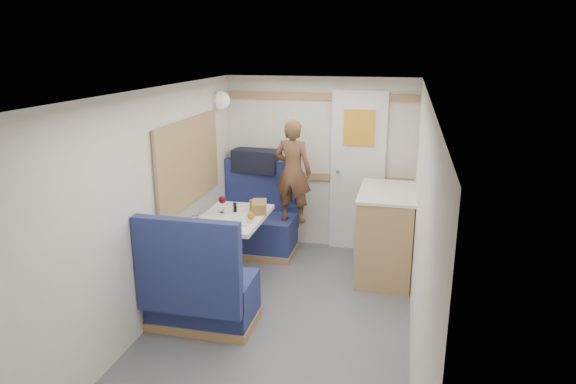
% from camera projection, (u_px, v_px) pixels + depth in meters
% --- Properties ---
extents(floor, '(4.50, 4.50, 0.00)m').
position_uv_depth(floor, '(271.00, 345.00, 4.15)').
color(floor, '#515156').
rests_on(floor, ground).
extents(ceiling, '(4.50, 4.50, 0.00)m').
position_uv_depth(ceiling, '(268.00, 95.00, 3.60)').
color(ceiling, silver).
rests_on(ceiling, wall_back).
extents(wall_back, '(2.20, 0.02, 2.00)m').
position_uv_depth(wall_back, '(319.00, 164.00, 5.98)').
color(wall_back, silver).
rests_on(wall_back, floor).
extents(wall_left, '(0.02, 4.50, 2.00)m').
position_uv_depth(wall_left, '(137.00, 218.00, 4.11)').
color(wall_left, silver).
rests_on(wall_left, floor).
extents(wall_right, '(0.02, 4.50, 2.00)m').
position_uv_depth(wall_right, '(419.00, 241.00, 3.64)').
color(wall_right, silver).
rests_on(wall_right, floor).
extents(oak_trim_low, '(2.15, 0.02, 0.08)m').
position_uv_depth(oak_trim_low, '(319.00, 177.00, 6.01)').
color(oak_trim_low, olive).
rests_on(oak_trim_low, wall_back).
extents(oak_trim_high, '(2.15, 0.02, 0.08)m').
position_uv_depth(oak_trim_high, '(320.00, 96.00, 5.75)').
color(oak_trim_high, olive).
rests_on(oak_trim_high, wall_back).
extents(side_window, '(0.04, 1.30, 0.72)m').
position_uv_depth(side_window, '(188.00, 161.00, 4.98)').
color(side_window, '#A3A78E').
rests_on(side_window, wall_left).
extents(rear_door, '(0.62, 0.12, 1.86)m').
position_uv_depth(rear_door, '(358.00, 169.00, 5.86)').
color(rear_door, white).
rests_on(rear_door, wall_back).
extents(dinette_table, '(0.62, 0.92, 0.72)m').
position_uv_depth(dinette_table, '(233.00, 231.00, 5.07)').
color(dinette_table, white).
rests_on(dinette_table, floor).
extents(bench_far, '(0.90, 0.59, 1.05)m').
position_uv_depth(bench_far, '(258.00, 227.00, 5.96)').
color(bench_far, navy).
rests_on(bench_far, floor).
extents(bench_near, '(0.90, 0.59, 1.05)m').
position_uv_depth(bench_near, '(200.00, 295.00, 4.34)').
color(bench_near, navy).
rests_on(bench_near, floor).
extents(ledge, '(0.90, 0.14, 0.04)m').
position_uv_depth(ledge, '(263.00, 173.00, 6.04)').
color(ledge, olive).
rests_on(ledge, bench_far).
extents(dome_light, '(0.20, 0.20, 0.20)m').
position_uv_depth(dome_light, '(221.00, 100.00, 5.63)').
color(dome_light, white).
rests_on(dome_light, wall_left).
extents(galley_counter, '(0.57, 0.92, 0.92)m').
position_uv_depth(galley_counter, '(385.00, 233.00, 5.30)').
color(galley_counter, olive).
rests_on(galley_counter, floor).
extents(person, '(0.44, 0.32, 1.13)m').
position_uv_depth(person, '(293.00, 171.00, 5.55)').
color(person, brown).
rests_on(person, bench_far).
extents(duffel_bag, '(0.57, 0.33, 0.26)m').
position_uv_depth(duffel_bag, '(257.00, 161.00, 6.01)').
color(duffel_bag, black).
rests_on(duffel_bag, ledge).
extents(tray, '(0.32, 0.38, 0.02)m').
position_uv_depth(tray, '(233.00, 220.00, 4.89)').
color(tray, white).
rests_on(tray, dinette_table).
extents(orange_fruit, '(0.07, 0.07, 0.07)m').
position_uv_depth(orange_fruit, '(251.00, 216.00, 4.86)').
color(orange_fruit, orange).
rests_on(orange_fruit, tray).
extents(cheese_block, '(0.12, 0.09, 0.04)m').
position_uv_depth(cheese_block, '(234.00, 226.00, 4.66)').
color(cheese_block, '#EEE589').
rests_on(cheese_block, tray).
extents(wine_glass, '(0.08, 0.08, 0.17)m').
position_uv_depth(wine_glass, '(222.00, 201.00, 5.11)').
color(wine_glass, white).
rests_on(wine_glass, dinette_table).
extents(tumbler_left, '(0.07, 0.07, 0.11)m').
position_uv_depth(tumbler_left, '(195.00, 221.00, 4.71)').
color(tumbler_left, white).
rests_on(tumbler_left, dinette_table).
extents(beer_glass, '(0.07, 0.07, 0.11)m').
position_uv_depth(beer_glass, '(253.00, 205.00, 5.19)').
color(beer_glass, '#975F16').
rests_on(beer_glass, dinette_table).
extents(pepper_grinder, '(0.04, 0.04, 0.10)m').
position_uv_depth(pepper_grinder, '(235.00, 207.00, 5.14)').
color(pepper_grinder, black).
rests_on(pepper_grinder, dinette_table).
extents(salt_grinder, '(0.04, 0.04, 0.10)m').
position_uv_depth(salt_grinder, '(225.00, 211.00, 5.02)').
color(salt_grinder, silver).
rests_on(salt_grinder, dinette_table).
extents(bread_loaf, '(0.20, 0.28, 0.11)m').
position_uv_depth(bread_loaf, '(259.00, 207.00, 5.14)').
color(bread_loaf, brown).
rests_on(bread_loaf, dinette_table).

